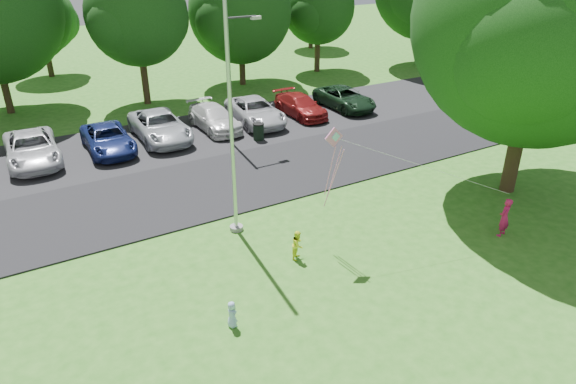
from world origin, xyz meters
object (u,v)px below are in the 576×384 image
flagpole (231,124)px  child_blue (232,314)px  street_lamp (234,70)px  woman (504,217)px  kite (337,150)px  child_yellow (298,245)px  trash_can (259,132)px  big_tree (541,27)px

flagpole → child_blue: size_ratio=12.06×
flagpole → street_lamp: bearing=64.5°
street_lamp → woman: bearing=-71.2°
kite → woman: bearing=-22.5°
child_yellow → kite: (1.47, -0.00, 3.16)m
woman → child_yellow: (-7.27, 2.51, -0.23)m
child_yellow → trash_can: bearing=30.7°
child_blue → trash_can: bearing=-34.0°
flagpole → child_yellow: 4.69m
flagpole → street_lamp: size_ratio=1.51×
street_lamp → big_tree: 13.70m
child_blue → kite: bearing=-71.2°
child_blue → big_tree: bearing=-86.2°
trash_can → kite: bearing=-103.6°
big_tree → woman: bearing=-144.1°
trash_can → child_blue: size_ratio=1.17×
street_lamp → woman: (4.47, -13.29, -3.22)m
woman → kite: kite is taller
flagpole → child_yellow: size_ratio=9.49×
child_yellow → child_blue: 3.95m
big_tree → woman: (-3.26, -2.36, -6.12)m
trash_can → child_yellow: size_ratio=0.92×
big_tree → child_yellow: 12.30m
street_lamp → trash_can: bearing=0.3°
street_lamp → woman: 14.39m
trash_can → woman: woman is taller
big_tree → kite: 9.61m
child_blue → street_lamp: bearing=-29.6°
big_tree → child_blue: bearing=-172.4°
woman → big_tree: bearing=-157.7°
trash_can → child_yellow: 11.52m
street_lamp → big_tree: big_tree is taller
kite → child_blue: bearing=-156.5°
flagpole → big_tree: big_tree is taller
trash_can → child_blue: bearing=-120.2°
street_lamp → child_blue: bearing=-115.6°
child_blue → kite: (4.86, 2.02, 3.27)m
flagpole → trash_can: (5.08, 8.00, -3.68)m
child_yellow → child_blue: size_ratio=1.27×
kite → child_yellow: bearing=-179.1°
flagpole → kite: flagpole is taller
woman → kite: (-5.81, 2.51, 2.93)m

